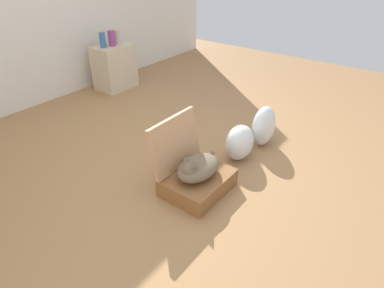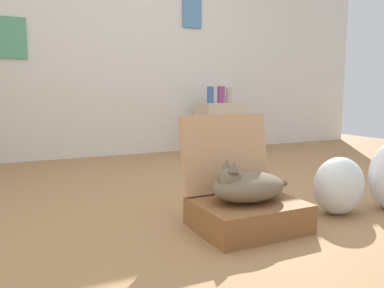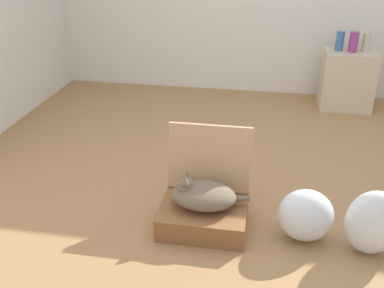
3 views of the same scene
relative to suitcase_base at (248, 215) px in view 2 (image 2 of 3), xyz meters
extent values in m
plane|color=#9E7247|center=(0.34, 0.45, -0.08)|extent=(7.68, 7.68, 0.00)
cube|color=silver|center=(0.34, 2.71, 1.22)|extent=(6.40, 0.12, 2.60)
cube|color=#4F7EAC|center=(0.94, 2.64, 1.68)|extent=(0.25, 0.02, 0.52)
cube|color=#4D986F|center=(-1.10, 2.64, 1.18)|extent=(0.39, 0.02, 0.40)
cube|color=brown|center=(0.00, 0.00, 0.00)|extent=(0.54, 0.44, 0.15)
cube|color=tan|center=(0.00, 0.23, 0.30)|extent=(0.54, 0.12, 0.44)
ellipsoid|color=brown|center=(0.00, 0.00, 0.15)|extent=(0.41, 0.28, 0.15)
sphere|color=brown|center=(-0.11, 0.00, 0.20)|extent=(0.13, 0.13, 0.13)
cone|color=brown|center=(-0.11, -0.04, 0.28)|extent=(0.06, 0.06, 0.06)
cone|color=brown|center=(-0.11, 0.04, 0.28)|extent=(0.06, 0.06, 0.06)
cylinder|color=brown|center=(0.18, 0.04, 0.12)|extent=(0.20, 0.03, 0.07)
ellipsoid|color=silver|center=(0.62, -0.02, 0.09)|extent=(0.33, 0.24, 0.34)
cube|color=beige|center=(1.15, 2.30, 0.22)|extent=(0.51, 0.38, 0.60)
cylinder|color=#38609E|center=(1.02, 2.31, 0.62)|extent=(0.08, 0.08, 0.19)
cylinder|color=#B7AD99|center=(1.28, 2.32, 0.61)|extent=(0.08, 0.08, 0.18)
cylinder|color=#8C387A|center=(1.15, 2.28, 0.62)|extent=(0.09, 0.09, 0.20)
camera|label=1|loc=(-1.71, -1.24, 1.66)|focal=30.33mm
camera|label=2|loc=(-1.09, -1.59, 0.63)|focal=35.10mm
camera|label=3|loc=(0.32, -2.28, 1.65)|focal=41.13mm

